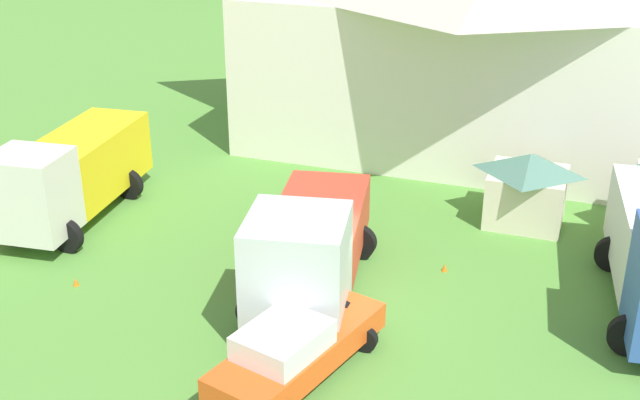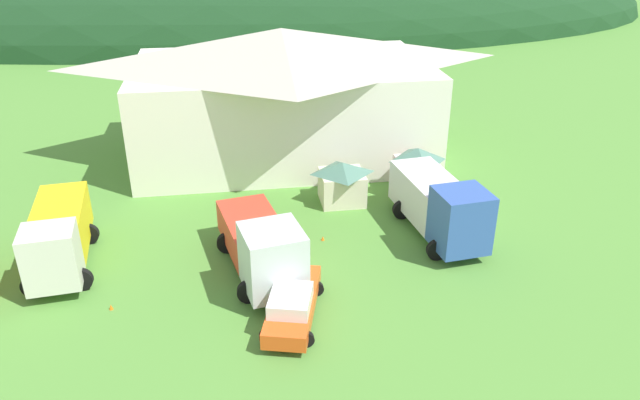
# 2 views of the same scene
# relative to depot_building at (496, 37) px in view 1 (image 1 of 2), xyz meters

# --- Properties ---
(ground_plane) EXTENTS (200.00, 200.00, 0.00)m
(ground_plane) POSITION_rel_depot_building_xyz_m (-1.57, -15.40, -4.50)
(ground_plane) COLOR #518C38
(depot_building) EXTENTS (21.19, 12.84, 8.74)m
(depot_building) POSITION_rel_depot_building_xyz_m (0.00, 0.00, 0.00)
(depot_building) COLOR white
(depot_building) RESTS_ON ground
(play_shed_cream) EXTENTS (2.75, 2.62, 2.50)m
(play_shed_cream) POSITION_rel_depot_building_xyz_m (2.62, -8.32, -3.21)
(play_shed_cream) COLOR beige
(play_shed_cream) RESTS_ON ground
(flatbed_truck_yellow) EXTENTS (3.57, 7.45, 3.27)m
(flatbed_truck_yellow) POSITION_rel_depot_building_xyz_m (-12.14, -13.41, -2.76)
(flatbed_truck_yellow) COLOR silver
(flatbed_truck_yellow) RESTS_ON ground
(tow_truck_silver) EXTENTS (4.21, 8.02, 3.45)m
(tow_truck_silver) POSITION_rel_depot_building_xyz_m (-2.55, -15.73, -2.81)
(tow_truck_silver) COLOR silver
(tow_truck_silver) RESTS_ON ground
(service_pickup_orange) EXTENTS (3.11, 5.55, 1.66)m
(service_pickup_orange) POSITION_rel_depot_building_xyz_m (-1.55, -19.33, -3.67)
(service_pickup_orange) COLOR #ED531C
(service_pickup_orange) RESTS_ON ground
(traffic_cone_near_pickup) EXTENTS (0.36, 0.36, 0.47)m
(traffic_cone_near_pickup) POSITION_rel_depot_building_xyz_m (0.78, -12.76, -4.50)
(traffic_cone_near_pickup) COLOR orange
(traffic_cone_near_pickup) RESTS_ON ground
(traffic_cone_mid_row) EXTENTS (0.36, 0.36, 0.49)m
(traffic_cone_mid_row) POSITION_rel_depot_building_xyz_m (-9.35, -17.38, -4.50)
(traffic_cone_mid_row) COLOR orange
(traffic_cone_mid_row) RESTS_ON ground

